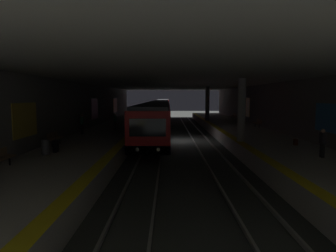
# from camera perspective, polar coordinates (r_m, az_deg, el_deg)

# --- Properties ---
(ground_plane) EXTENTS (120.00, 120.00, 0.00)m
(ground_plane) POSITION_cam_1_polar(r_m,az_deg,el_deg) (28.28, 1.96, -2.94)
(ground_plane) COLOR #383A38
(track_left) EXTENTS (60.00, 1.53, 0.16)m
(track_left) POSITION_cam_1_polar(r_m,az_deg,el_deg) (28.43, 6.40, -2.76)
(track_left) COLOR gray
(track_left) RESTS_ON ground
(track_right) EXTENTS (60.00, 1.53, 0.16)m
(track_right) POSITION_cam_1_polar(r_m,az_deg,el_deg) (28.28, -2.51, -2.78)
(track_right) COLOR gray
(track_right) RESTS_ON ground
(platform_left) EXTENTS (60.00, 5.30, 1.06)m
(platform_left) POSITION_cam_1_polar(r_m,az_deg,el_deg) (29.17, 14.93, -1.82)
(platform_left) COLOR #B7B2A8
(platform_left) RESTS_ON ground
(platform_right) EXTENTS (60.00, 5.30, 1.06)m
(platform_right) POSITION_cam_1_polar(r_m,az_deg,el_deg) (28.74, -11.21, -1.85)
(platform_right) COLOR #B7B2A8
(platform_right) RESTS_ON ground
(wall_left) EXTENTS (60.00, 0.56, 5.60)m
(wall_left) POSITION_cam_1_polar(r_m,az_deg,el_deg) (29.85, 20.44, 2.57)
(wall_left) COLOR slate
(wall_left) RESTS_ON ground
(wall_right) EXTENTS (60.00, 0.56, 5.60)m
(wall_right) POSITION_cam_1_polar(r_m,az_deg,el_deg) (29.27, -16.87, 2.63)
(wall_right) COLOR slate
(wall_right) RESTS_ON ground
(ceiling_slab) EXTENTS (60.00, 19.40, 0.40)m
(ceiling_slab) POSITION_cam_1_polar(r_m,az_deg,el_deg) (28.00, 2.00, 8.88)
(ceiling_slab) COLOR #ADAAA3
(ceiling_slab) RESTS_ON wall_left
(pillar_near) EXTENTS (0.56, 0.56, 4.55)m
(pillar_near) POSITION_cam_1_polar(r_m,az_deg,el_deg) (21.60, 14.25, 3.06)
(pillar_near) COLOR gray
(pillar_near) RESTS_ON platform_left
(pillar_far) EXTENTS (0.56, 0.56, 4.55)m
(pillar_far) POSITION_cam_1_polar(r_m,az_deg,el_deg) (39.57, 7.75, 4.33)
(pillar_far) COLOR gray
(pillar_far) RESTS_ON platform_left
(metro_train) EXTENTS (59.51, 2.83, 3.49)m
(metro_train) POSITION_cam_1_polar(r_m,az_deg,el_deg) (47.35, -1.48, 3.04)
(metro_train) COLOR red
(metro_train) RESTS_ON track_right
(bench_left_near) EXTENTS (1.70, 0.47, 0.86)m
(bench_left_near) POSITION_cam_1_polar(r_m,az_deg,el_deg) (32.02, 17.26, 0.66)
(bench_left_near) COLOR #262628
(bench_left_near) RESTS_ON platform_left
(bench_left_mid) EXTENTS (1.70, 0.47, 0.86)m
(bench_left_mid) POSITION_cam_1_polar(r_m,az_deg,el_deg) (40.69, 13.52, 1.80)
(bench_left_mid) COLOR #262628
(bench_left_mid) RESTS_ON platform_left
(bench_left_far) EXTENTS (1.70, 0.47, 0.86)m
(bench_left_far) POSITION_cam_1_polar(r_m,az_deg,el_deg) (43.07, 12.76, 2.02)
(bench_left_far) COLOR #262628
(bench_left_far) RESTS_ON platform_left
(bench_right_mid) EXTENTS (1.70, 0.47, 0.86)m
(bench_right_mid) POSITION_cam_1_polar(r_m,az_deg,el_deg) (20.79, -21.39, -2.11)
(bench_right_mid) COLOR #262628
(bench_right_mid) RESTS_ON platform_right
(person_waiting_near) EXTENTS (0.60, 0.22, 1.54)m
(person_waiting_near) POSITION_cam_1_polar(r_m,az_deg,el_deg) (17.48, 28.10, -2.82)
(person_waiting_near) COLOR #252525
(person_waiting_near) RESTS_ON platform_left
(person_walking_mid) EXTENTS (0.60, 0.24, 1.73)m
(person_walking_mid) POSITION_cam_1_polar(r_m,az_deg,el_deg) (26.28, -16.52, 0.54)
(person_walking_mid) COLOR #262626
(person_walking_mid) RESTS_ON platform_right
(person_standing_far) EXTENTS (0.60, 0.23, 1.65)m
(person_standing_far) POSITION_cam_1_polar(r_m,az_deg,el_deg) (28.70, -10.35, 1.01)
(person_standing_far) COLOR #2A2A2A
(person_standing_far) RESTS_ON platform_right
(suitcase_rolling) EXTENTS (0.41, 0.22, 1.02)m
(suitcase_rolling) POSITION_cam_1_polar(r_m,az_deg,el_deg) (18.20, -21.20, -3.69)
(suitcase_rolling) COLOR black
(suitcase_rolling) RESTS_ON platform_right
(backpack_on_floor) EXTENTS (0.30, 0.20, 0.40)m
(backpack_on_floor) POSITION_cam_1_polar(r_m,az_deg,el_deg) (21.22, 23.77, -2.93)
(backpack_on_floor) COLOR maroon
(backpack_on_floor) RESTS_ON platform_left
(trash_bin) EXTENTS (0.44, 0.44, 0.85)m
(trash_bin) POSITION_cam_1_polar(r_m,az_deg,el_deg) (17.60, -22.94, -3.86)
(trash_bin) COLOR #595B5E
(trash_bin) RESTS_ON platform_right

